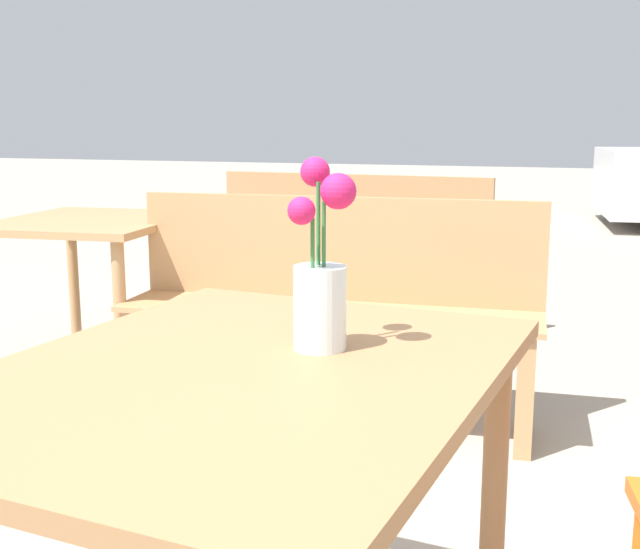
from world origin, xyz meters
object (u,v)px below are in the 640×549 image
object	(u,v)px
flower_vase	(321,287)
bench_far	(347,248)
table_back	(91,245)
bench_near	(331,302)
table_front	(242,430)

from	to	relation	value
flower_vase	bench_far	size ratio (longest dim) A/B	0.21
table_back	bench_near	bearing A→B (deg)	-5.31
bench_far	flower_vase	bearing A→B (deg)	-73.76
table_front	table_back	distance (m)	2.37
bench_near	table_back	world-z (taller)	bench_near
flower_vase	bench_near	bearing A→B (deg)	107.56
bench_near	bench_far	bearing A→B (deg)	104.58
table_front	bench_far	bearing A→B (deg)	103.99
bench_near	table_back	distance (m)	1.14
table_front	bench_near	xyz separation A→B (m)	(-0.41, 1.71, -0.18)
flower_vase	table_back	bearing A→B (deg)	134.09
table_front	bench_far	world-z (taller)	bench_far
table_front	table_back	xyz separation A→B (m)	(-1.54, 1.81, -0.04)
table_front	bench_far	size ratio (longest dim) A/B	0.68
table_back	flower_vase	bearing A→B (deg)	-45.91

